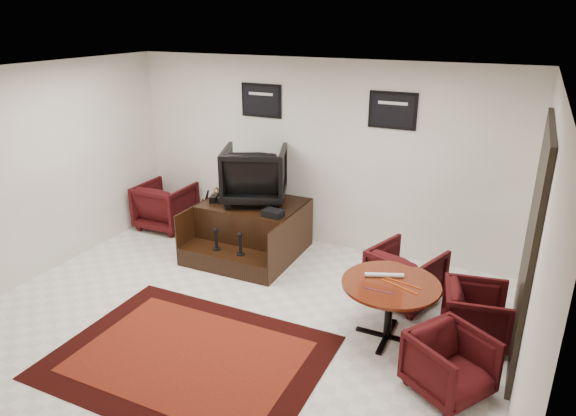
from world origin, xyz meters
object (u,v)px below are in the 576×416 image
object	(u,v)px
table_chair_corner	(450,361)
armchair_side	(166,203)
shine_podium	(251,230)
meeting_table	(390,290)
shine_chair	(255,172)
table_chair_back	(406,272)
table_chair_window	(477,312)

from	to	relation	value
table_chair_corner	armchair_side	bearing A→B (deg)	99.75
shine_podium	meeting_table	world-z (taller)	shine_podium
armchair_side	shine_chair	bearing A→B (deg)	176.68
table_chair_back	table_chair_window	size ratio (longest dim) A/B	1.12
table_chair_back	table_chair_corner	world-z (taller)	table_chair_back
armchair_side	meeting_table	world-z (taller)	armchair_side
table_chair_back	armchair_side	bearing A→B (deg)	10.85
table_chair_corner	table_chair_window	bearing A→B (deg)	25.98
table_chair_window	table_chair_corner	xyz separation A→B (m)	(-0.13, -0.98, -0.01)
shine_podium	meeting_table	size ratio (longest dim) A/B	1.43
shine_chair	table_chair_window	bearing A→B (deg)	140.64
armchair_side	table_chair_corner	xyz separation A→B (m)	(4.92, -2.15, -0.08)
armchair_side	table_chair_corner	distance (m)	5.37
table_chair_corner	shine_podium	bearing A→B (deg)	92.23
shine_chair	meeting_table	xyz separation A→B (m)	(2.43, -1.46, -0.61)
table_chair_window	shine_chair	bearing A→B (deg)	61.92
armchair_side	shine_podium	bearing A→B (deg)	171.83
armchair_side	meeting_table	xyz separation A→B (m)	(4.18, -1.54, 0.18)
shine_chair	table_chair_back	world-z (taller)	shine_chair
shine_podium	table_chair_window	xyz separation A→B (m)	(3.30, -0.94, 0.00)
table_chair_back	table_chair_window	distance (m)	1.02
shine_chair	table_chair_back	size ratio (longest dim) A/B	1.17
armchair_side	table_chair_corner	bearing A→B (deg)	155.85
meeting_table	table_chair_window	world-z (taller)	table_chair_window
table_chair_window	shine_podium	bearing A→B (deg)	64.29
table_chair_back	table_chair_corner	bearing A→B (deg)	137.46
shine_podium	table_chair_window	distance (m)	3.43
shine_podium	armchair_side	xyz separation A→B (m)	(-1.75, 0.23, 0.07)
shine_podium	table_chair_back	size ratio (longest dim) A/B	1.92
shine_podium	table_chair_back	distance (m)	2.45
armchair_side	table_chair_window	world-z (taller)	armchair_side
table_chair_back	table_chair_window	xyz separation A→B (m)	(0.89, -0.49, -0.04)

